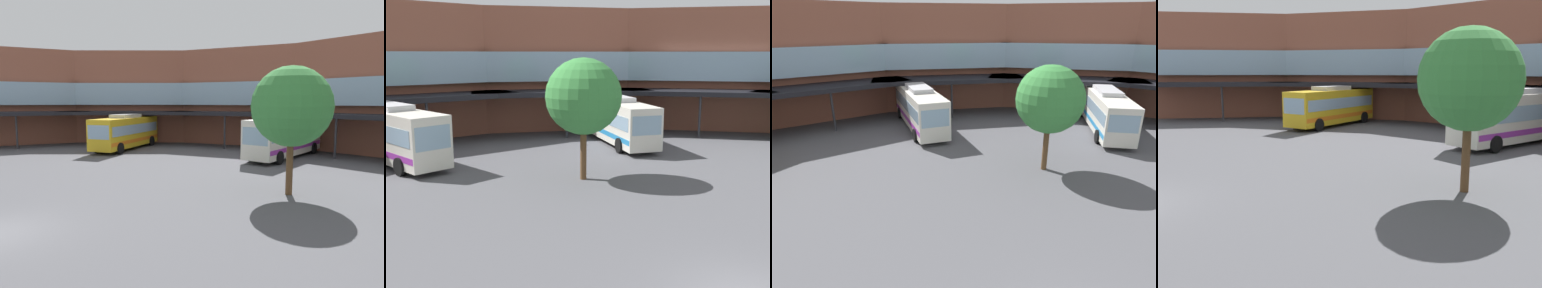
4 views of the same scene
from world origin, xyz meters
TOP-DOWN VIEW (x-y plane):
  - station_building at (0.00, 22.61)m, footprint 74.40×36.06m
  - bus_1 at (13.12, 20.72)m, footprint 6.50×12.15m
  - bus_3 at (-3.40, 24.29)m, footprint 4.33×11.42m
  - plaza_tree at (4.17, 13.33)m, footprint 4.27×4.27m

SIDE VIEW (x-z plane):
  - bus_1 at x=13.12m, z-range 0.02..3.77m
  - bus_3 at x=-3.40m, z-range 0.02..3.92m
  - plaza_tree at x=4.17m, z-range 1.29..8.17m
  - station_building at x=0.00m, z-range 0.03..11.16m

